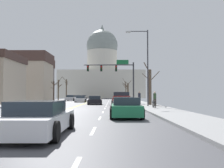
# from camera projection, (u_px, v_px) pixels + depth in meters

# --- Properties ---
(ground) EXTENTS (20.00, 180.00, 0.20)m
(ground) POSITION_uv_depth(u_px,v_px,m) (67.00, 109.00, 23.46)
(ground) COLOR #4A4A4F
(signal_gantry) EXTENTS (7.91, 0.41, 6.73)m
(signal_gantry) POSITION_uv_depth(u_px,v_px,m) (116.00, 72.00, 39.75)
(signal_gantry) COLOR #28282D
(signal_gantry) RESTS_ON ground
(street_lamp_right) EXTENTS (2.52, 0.24, 8.47)m
(street_lamp_right) POSITION_uv_depth(u_px,v_px,m) (146.00, 61.00, 28.08)
(street_lamp_right) COLOR #333338
(street_lamp_right) RESTS_ON ground
(capitol_building) EXTENTS (34.57, 19.11, 31.42)m
(capitol_building) POSITION_uv_depth(u_px,v_px,m) (103.00, 73.00, 107.61)
(capitol_building) COLOR beige
(capitol_building) RESTS_ON ground
(sedan_near_00) EXTENTS (2.14, 4.39, 1.21)m
(sedan_near_00) POSITION_uv_depth(u_px,v_px,m) (96.00, 100.00, 35.98)
(sedan_near_00) COLOR black
(sedan_near_00) RESTS_ON ground
(pickup_truck_near_01) EXTENTS (2.39, 5.69, 1.70)m
(pickup_truck_near_01) POSITION_uv_depth(u_px,v_px,m) (122.00, 100.00, 29.98)
(pickup_truck_near_01) COLOR maroon
(pickup_truck_near_01) RESTS_ON ground
(sedan_near_02) EXTENTS (2.13, 4.66, 1.20)m
(sedan_near_02) POSITION_uv_depth(u_px,v_px,m) (124.00, 104.00, 22.81)
(sedan_near_02) COLOR black
(sedan_near_02) RESTS_ON ground
(sedan_near_03) EXTENTS (1.95, 4.29, 1.23)m
(sedan_near_03) POSITION_uv_depth(u_px,v_px,m) (127.00, 108.00, 15.46)
(sedan_near_03) COLOR #1E7247
(sedan_near_03) RESTS_ON ground
(sedan_near_04) EXTENTS (1.97, 4.62, 1.18)m
(sedan_near_04) POSITION_uv_depth(u_px,v_px,m) (39.00, 119.00, 8.71)
(sedan_near_04) COLOR silver
(sedan_near_04) RESTS_ON ground
(sedan_oncoming_00) EXTENTS (2.16, 4.69, 1.10)m
(sedan_oncoming_00) POSITION_uv_depth(u_px,v_px,m) (81.00, 99.00, 47.14)
(sedan_oncoming_00) COLOR silver
(sedan_oncoming_00) RESTS_ON ground
(sedan_oncoming_01) EXTENTS (2.08, 4.73, 1.29)m
(sedan_oncoming_01) POSITION_uv_depth(u_px,v_px,m) (71.00, 98.00, 56.58)
(sedan_oncoming_01) COLOR silver
(sedan_oncoming_01) RESTS_ON ground
(sedan_oncoming_02) EXTENTS (2.11, 4.26, 1.21)m
(sedan_oncoming_02) POSITION_uv_depth(u_px,v_px,m) (79.00, 98.00, 69.61)
(sedan_oncoming_02) COLOR silver
(sedan_oncoming_02) RESTS_ON ground
(sedan_oncoming_03) EXTENTS (2.12, 4.47, 1.20)m
(sedan_oncoming_03) POSITION_uv_depth(u_px,v_px,m) (84.00, 97.00, 81.58)
(sedan_oncoming_03) COLOR silver
(sedan_oncoming_03) RESTS_ON ground
(flank_building_00) EXTENTS (13.90, 8.85, 10.90)m
(flank_building_00) POSITION_uv_depth(u_px,v_px,m) (20.00, 77.00, 58.22)
(flank_building_00) COLOR #B2A38E
(flank_building_00) RESTS_ON ground
(flank_building_01) EXTENTS (8.37, 6.60, 11.27)m
(flank_building_01) POSITION_uv_depth(u_px,v_px,m) (38.00, 79.00, 69.95)
(flank_building_01) COLOR slate
(flank_building_01) RESTS_ON ground
(bare_tree_00) EXTENTS (1.69, 2.39, 5.83)m
(bare_tree_00) POSITION_uv_depth(u_px,v_px,m) (126.00, 89.00, 70.64)
(bare_tree_00) COLOR brown
(bare_tree_00) RESTS_ON ground
(bare_tree_01) EXTENTS (1.98, 2.67, 4.44)m
(bare_tree_01) POSITION_uv_depth(u_px,v_px,m) (55.00, 90.00, 55.73)
(bare_tree_01) COLOR #423328
(bare_tree_01) RESTS_ON ground
(bare_tree_02) EXTENTS (2.30, 1.13, 4.97)m
(bare_tree_02) POSITION_uv_depth(u_px,v_px,m) (128.00, 91.00, 65.17)
(bare_tree_02) COLOR #4C3D2D
(bare_tree_02) RESTS_ON ground
(bare_tree_03) EXTENTS (1.71, 2.54, 5.50)m
(bare_tree_03) POSITION_uv_depth(u_px,v_px,m) (59.00, 89.00, 60.21)
(bare_tree_03) COLOR #4C3D2D
(bare_tree_03) RESTS_ON ground
(bare_tree_04) EXTENTS (2.32, 2.41, 5.11)m
(bare_tree_04) POSITION_uv_depth(u_px,v_px,m) (151.00, 86.00, 31.25)
(bare_tree_04) COLOR brown
(bare_tree_04) RESTS_ON ground
(bare_tree_05) EXTENTS (1.50, 2.50, 6.12)m
(bare_tree_05) POSITION_uv_depth(u_px,v_px,m) (67.00, 88.00, 67.93)
(bare_tree_05) COLOR #4C3D2D
(bare_tree_05) RESTS_ON ground
(pedestrian_00) EXTENTS (0.35, 0.34, 1.62)m
(pedestrian_00) POSITION_uv_depth(u_px,v_px,m) (155.00, 98.00, 28.72)
(pedestrian_00) COLOR #4C4238
(pedestrian_00) RESTS_ON ground
(pedestrian_01) EXTENTS (0.35, 0.34, 1.68)m
(pedestrian_01) POSITION_uv_depth(u_px,v_px,m) (140.00, 97.00, 33.03)
(pedestrian_01) COLOR #33333D
(pedestrian_01) RESTS_ON ground
(bicycle_parked) EXTENTS (0.12, 1.77, 0.85)m
(bicycle_parked) POSITION_uv_depth(u_px,v_px,m) (155.00, 104.00, 24.11)
(bicycle_parked) COLOR black
(bicycle_parked) RESTS_ON ground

